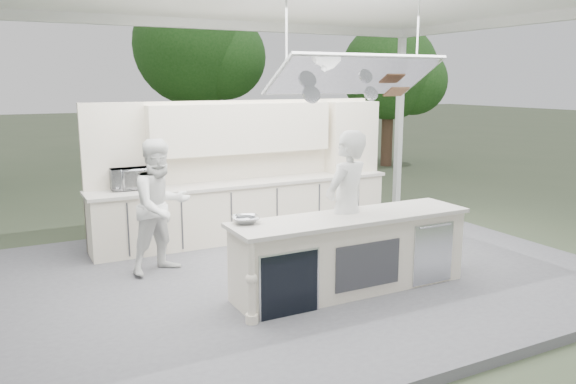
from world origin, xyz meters
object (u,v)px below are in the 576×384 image
demo_island (350,253)px  head_chef (346,209)px  back_counter (247,209)px  sous_chef (161,206)px

demo_island → head_chef: size_ratio=1.57×
demo_island → head_chef: bearing=72.3°
demo_island → back_counter: 2.82m
back_counter → sous_chef: 2.03m
demo_island → back_counter: size_ratio=0.61×
demo_island → head_chef: 0.56m
back_counter → head_chef: 2.66m
head_chef → demo_island: bearing=49.8°
back_counter → sous_chef: bearing=-148.3°
back_counter → head_chef: (0.25, -2.60, 0.51)m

